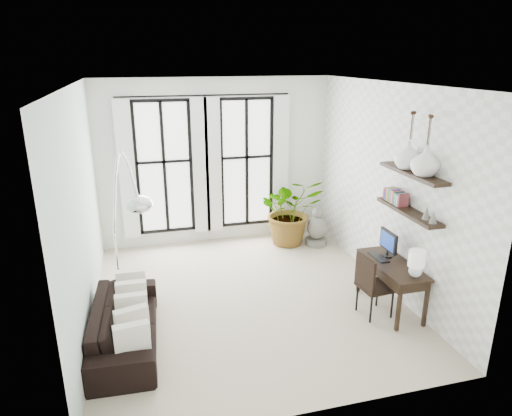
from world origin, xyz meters
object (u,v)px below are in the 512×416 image
object	(u,v)px
sofa	(125,324)
arc_lamp	(123,191)
plant	(291,210)
desk	(394,267)
desk_chair	(371,282)
buddha	(317,229)

from	to	relation	value
sofa	arc_lamp	world-z (taller)	arc_lamp
plant	arc_lamp	world-z (taller)	arc_lamp
sofa	desk	world-z (taller)	desk
sofa	desk	bearing A→B (deg)	-89.08
desk	desk_chair	size ratio (longest dim) A/B	1.32
desk	arc_lamp	xyz separation A→B (m)	(-3.65, 0.82, 1.18)
desk_chair	sofa	bearing A→B (deg)	170.86
plant	arc_lamp	size ratio (longest dim) A/B	0.57
plant	buddha	world-z (taller)	plant
plant	desk_chair	distance (m)	2.87
arc_lamp	plant	bearing A→B (deg)	33.13
sofa	plant	distance (m)	4.15
plant	arc_lamp	distance (m)	3.83
desk	arc_lamp	size ratio (longest dim) A/B	0.51
plant	buddha	distance (m)	0.64
sofa	buddha	world-z (taller)	buddha
plant	desk_chair	bearing A→B (deg)	-85.59
sofa	desk_chair	xyz separation A→B (m)	(3.37, -0.18, 0.24)
plant	arc_lamp	bearing A→B (deg)	-146.87
plant	arc_lamp	xyz separation A→B (m)	(-3.05, -1.99, 1.18)
arc_lamp	desk	bearing A→B (deg)	-12.68
sofa	desk	size ratio (longest dim) A/B	1.62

